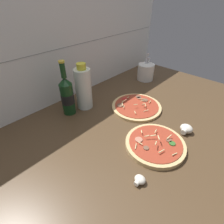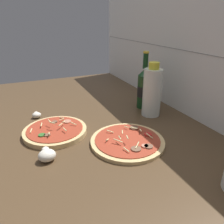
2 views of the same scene
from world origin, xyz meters
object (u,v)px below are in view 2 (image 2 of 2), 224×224
pizza_far (128,141)px  mushroom_right (37,115)px  oil_bottle (152,92)px  mushroom_left (47,155)px  pizza_near (55,131)px  beer_bottle (144,88)px

pizza_far → mushroom_right: size_ratio=6.52×
oil_bottle → mushroom_right: bearing=-109.9°
mushroom_left → mushroom_right: mushroom_left is taller
pizza_far → pizza_near: bearing=-128.4°
oil_bottle → mushroom_left: bearing=-71.2°
mushroom_left → pizza_near: bearing=161.4°
oil_bottle → mushroom_right: 51.30cm
pizza_far → oil_bottle: oil_bottle is taller
pizza_far → mushroom_left: pizza_far is taller
pizza_near → beer_bottle: size_ratio=0.88×
beer_bottle → mushroom_left: 56.09cm
pizza_far → oil_bottle: (-17.46, 20.76, 10.04)cm
pizza_near → pizza_far: size_ratio=0.92×
beer_bottle → pizza_far: bearing=-40.1°
mushroom_right → pizza_far: bearing=37.6°
pizza_near → beer_bottle: bearing=101.7°
pizza_far → mushroom_right: 43.70cm
beer_bottle → oil_bottle: bearing=-9.4°
pizza_far → mushroom_right: (-34.64, -26.64, 0.55)cm
pizza_near → oil_bottle: 43.67cm
pizza_near → beer_bottle: 45.82cm
pizza_far → oil_bottle: 28.93cm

